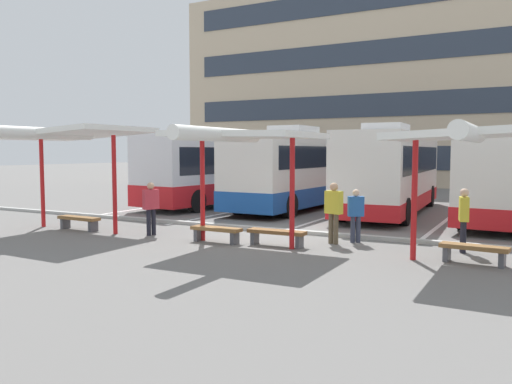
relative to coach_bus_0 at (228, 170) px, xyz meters
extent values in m
plane|color=slate|center=(6.34, -8.33, -1.72)|extent=(160.00, 160.00, 0.00)
cube|color=#C6B293|center=(6.34, 21.61, 6.14)|extent=(40.53, 10.35, 15.71)
cube|color=#2D3847|center=(6.34, 16.41, 0.44)|extent=(37.29, 0.08, 1.73)
cube|color=#2D3847|center=(6.34, 16.41, 4.37)|extent=(37.29, 0.08, 1.73)
cube|color=#2D3847|center=(6.34, 16.41, 8.30)|extent=(37.29, 0.08, 1.73)
cube|color=silver|center=(0.00, 0.00, 0.11)|extent=(3.62, 11.10, 3.10)
cube|color=red|center=(0.00, 0.00, -0.98)|extent=(3.67, 11.14, 0.92)
cube|color=black|center=(0.00, 0.00, 0.51)|extent=(3.57, 10.23, 1.18)
cube|color=black|center=(0.53, 5.39, 0.48)|extent=(2.26, 0.30, 1.86)
cube|color=silver|center=(-0.13, -1.36, 1.83)|extent=(1.75, 2.34, 0.36)
cylinder|color=black|center=(-0.80, 3.95, -1.22)|extent=(0.40, 1.02, 1.00)
cylinder|color=black|center=(1.56, 3.71, -1.22)|extent=(0.40, 1.02, 1.00)
cylinder|color=black|center=(-1.56, -3.72, -1.22)|extent=(0.40, 1.02, 1.00)
cylinder|color=black|center=(0.80, -3.95, -1.22)|extent=(0.40, 1.02, 1.00)
cube|color=silver|center=(4.06, 0.60, 0.13)|extent=(3.02, 11.83, 3.14)
cube|color=#194C9E|center=(4.06, 0.60, -1.04)|extent=(3.06, 11.87, 0.81)
cube|color=black|center=(4.06, 0.60, 0.68)|extent=(3.02, 10.89, 0.92)
cube|color=black|center=(4.27, 6.44, 0.50)|extent=(2.29, 0.16, 1.88)
cube|color=silver|center=(4.00, -0.87, 1.87)|extent=(1.64, 2.25, 0.36)
cylinder|color=black|center=(3.01, 4.91, -1.22)|extent=(0.34, 1.01, 1.00)
cylinder|color=black|center=(5.41, 4.82, -1.22)|extent=(0.34, 1.01, 1.00)
cylinder|color=black|center=(2.70, -3.62, -1.22)|extent=(0.34, 1.01, 1.00)
cylinder|color=black|center=(5.10, -3.71, -1.22)|extent=(0.34, 1.01, 1.00)
cube|color=silver|center=(8.26, -0.19, 0.11)|extent=(3.01, 10.40, 3.11)
cube|color=red|center=(8.26, -0.19, -1.15)|extent=(3.05, 10.44, 0.59)
cube|color=black|center=(8.26, -0.19, 0.59)|extent=(3.00, 9.58, 1.05)
cube|color=black|center=(8.01, 4.92, 0.48)|extent=(2.22, 0.19, 1.86)
cube|color=silver|center=(8.32, -1.47, 1.84)|extent=(1.62, 2.27, 0.36)
cylinder|color=black|center=(6.93, 3.30, -1.22)|extent=(0.35, 1.01, 1.00)
cylinder|color=black|center=(9.25, 3.41, -1.22)|extent=(0.35, 1.01, 1.00)
cylinder|color=black|center=(7.27, -3.78, -1.22)|extent=(0.35, 1.01, 1.00)
cylinder|color=black|center=(9.59, -3.67, -1.22)|extent=(0.35, 1.01, 1.00)
cylinder|color=black|center=(12.37, 5.16, -1.22)|extent=(0.39, 1.02, 1.00)
cylinder|color=black|center=(11.56, -3.83, -1.22)|extent=(0.39, 1.02, 1.00)
cube|color=white|center=(-2.37, -0.62, -1.71)|extent=(0.16, 14.00, 0.01)
cube|color=white|center=(1.98, -0.62, -1.71)|extent=(0.16, 14.00, 0.01)
cube|color=white|center=(6.34, -0.62, -1.71)|extent=(0.16, 14.00, 0.01)
cube|color=white|center=(10.69, -0.62, -1.71)|extent=(0.16, 14.00, 0.01)
cylinder|color=red|center=(-1.54, -9.96, -0.14)|extent=(0.14, 0.14, 3.16)
cylinder|color=red|center=(1.81, -9.96, -0.14)|extent=(0.14, 0.14, 3.16)
cube|color=white|center=(0.13, -9.96, 1.52)|extent=(4.35, 3.36, 0.41)
cylinder|color=white|center=(0.13, -11.49, 1.49)|extent=(0.36, 4.35, 0.36)
cube|color=brown|center=(0.13, -9.91, -1.32)|extent=(1.68, 0.49, 0.10)
cube|color=#4C4C51|center=(-0.55, -9.88, -1.54)|extent=(0.13, 0.34, 0.35)
cube|color=#4C4C51|center=(0.81, -9.94, -1.54)|extent=(0.13, 0.34, 0.35)
cylinder|color=red|center=(4.96, -9.64, -0.20)|extent=(0.14, 0.14, 3.03)
cylinder|color=red|center=(7.87, -9.64, -0.20)|extent=(0.14, 0.14, 3.03)
cube|color=white|center=(6.42, -9.64, 1.39)|extent=(3.91, 3.05, 0.22)
cylinder|color=white|center=(6.42, -11.01, 1.36)|extent=(0.36, 3.90, 0.36)
cube|color=brown|center=(5.52, -9.76, -1.32)|extent=(1.56, 0.44, 0.10)
cube|color=#4C4C51|center=(4.89, -9.76, -1.54)|extent=(0.12, 0.34, 0.35)
cube|color=#4C4C51|center=(6.14, -9.77, -1.54)|extent=(0.12, 0.34, 0.35)
cube|color=brown|center=(7.32, -9.45, -1.32)|extent=(1.69, 0.45, 0.10)
cube|color=#4C4C51|center=(6.63, -9.46, -1.54)|extent=(0.13, 0.34, 0.35)
cube|color=#4C4C51|center=(8.01, -9.43, -1.54)|extent=(0.13, 0.34, 0.35)
cylinder|color=red|center=(11.07, -9.54, -0.23)|extent=(0.14, 0.14, 2.97)
cube|color=white|center=(12.43, -9.54, 1.33)|extent=(3.72, 3.32, 0.32)
cylinder|color=white|center=(12.43, -11.05, 1.30)|extent=(0.36, 3.72, 0.36)
cube|color=brown|center=(12.43, -9.37, -1.32)|extent=(1.56, 0.58, 0.10)
cube|color=#4C4C51|center=(11.82, -9.30, -1.54)|extent=(0.16, 0.35, 0.35)
cube|color=#4C4C51|center=(13.04, -9.43, -1.54)|extent=(0.16, 0.35, 0.35)
cube|color=#ADADA8|center=(6.34, -7.14, -1.66)|extent=(44.00, 0.24, 0.12)
cylinder|color=black|center=(3.04, -9.55, -1.30)|extent=(0.14, 0.14, 0.83)
cylinder|color=black|center=(2.97, -9.71, -1.30)|extent=(0.14, 0.14, 0.83)
cube|color=#BF333F|center=(3.01, -9.63, -0.58)|extent=(0.40, 0.53, 0.62)
sphere|color=tan|center=(3.01, -9.63, -0.16)|extent=(0.22, 0.22, 0.22)
cylinder|color=brown|center=(8.68, -8.40, -1.28)|extent=(0.14, 0.14, 0.87)
cylinder|color=brown|center=(8.51, -8.35, -1.28)|extent=(0.14, 0.14, 0.87)
cube|color=gold|center=(8.60, -8.37, -0.52)|extent=(0.55, 0.36, 0.65)
sphere|color=tan|center=(8.60, -8.37, -0.08)|extent=(0.24, 0.24, 0.24)
cylinder|color=black|center=(12.05, -8.08, -1.30)|extent=(0.14, 0.14, 0.83)
cylinder|color=black|center=(12.01, -7.92, -1.30)|extent=(0.14, 0.14, 0.83)
cube|color=gold|center=(12.03, -8.00, -0.57)|extent=(0.31, 0.52, 0.63)
sphere|color=beige|center=(12.03, -8.00, -0.15)|extent=(0.23, 0.23, 0.23)
cylinder|color=#33384C|center=(9.02, -7.90, -1.33)|extent=(0.14, 0.14, 0.77)
cylinder|color=#33384C|center=(9.16, -7.82, -1.33)|extent=(0.14, 0.14, 0.77)
cube|color=#2659A5|center=(9.09, -7.86, -0.66)|extent=(0.50, 0.41, 0.58)
sphere|color=beige|center=(9.09, -7.86, -0.27)|extent=(0.21, 0.21, 0.21)
camera|label=1|loc=(13.60, -22.42, 0.93)|focal=36.52mm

